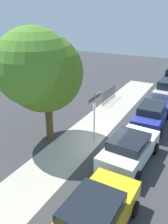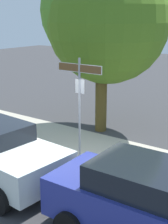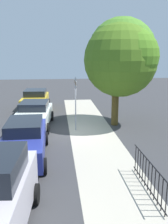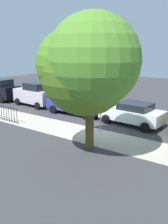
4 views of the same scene
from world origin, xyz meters
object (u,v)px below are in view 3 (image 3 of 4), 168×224
Objects in this scene: car_blue at (25,140)px; street_sign at (76,93)px; car_yellow at (35,100)px; shade_tree at (122,56)px; car_white at (34,114)px.

street_sign is at bearing 145.47° from car_blue.
street_sign is 6.60m from car_yellow.
shade_tree is at bearing 51.97° from car_yellow.
car_blue is (4.79, -5.45, -3.49)m from shade_tree.
shade_tree is 6.50m from car_white.
car_yellow reaches higher than car_white.
shade_tree is 1.52× the size of car_white.
car_yellow is (-4.80, -5.77, -3.51)m from shade_tree.
car_white is at bearing 5.48° from car_yellow.
car_blue is at bearing -48.67° from shade_tree.
shade_tree is 8.28m from car_yellow.
car_white is 0.93× the size of car_blue.
street_sign is 0.72× the size of car_white.
car_yellow is 0.99× the size of car_white.
car_blue is (3.79, -2.51, -1.38)m from street_sign.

